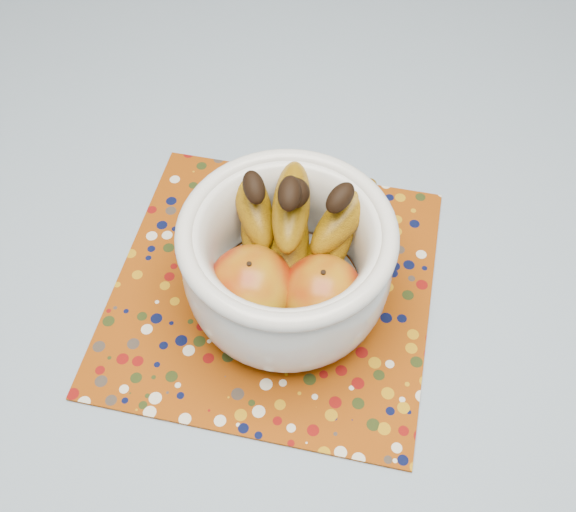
{
  "coord_description": "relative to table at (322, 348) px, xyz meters",
  "views": [
    {
      "loc": [
        0.03,
        -0.37,
        1.39
      ],
      "look_at": [
        -0.04,
        0.01,
        0.84
      ],
      "focal_mm": 42.0,
      "sensor_mm": 36.0,
      "label": 1
    }
  ],
  "objects": [
    {
      "name": "table",
      "position": [
        0.0,
        0.0,
        0.0
      ],
      "size": [
        1.2,
        1.2,
        0.75
      ],
      "color": "brown",
      "rests_on": "ground"
    },
    {
      "name": "tablecloth",
      "position": [
        0.0,
        0.0,
        0.08
      ],
      "size": [
        1.32,
        1.32,
        0.01
      ],
      "primitive_type": "cube",
      "color": "#6085A0",
      "rests_on": "table"
    },
    {
      "name": "placemat",
      "position": [
        -0.06,
        0.02,
        0.09
      ],
      "size": [
        0.36,
        0.36,
        0.0
      ],
      "primitive_type": "cube",
      "rotation": [
        0.0,
        0.0,
        -0.03
      ],
      "color": "#803506",
      "rests_on": "tablecloth"
    },
    {
      "name": "fruit_bowl",
      "position": [
        -0.04,
        0.01,
        0.17
      ],
      "size": [
        0.22,
        0.22,
        0.17
      ],
      "color": "silver",
      "rests_on": "placemat"
    }
  ]
}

